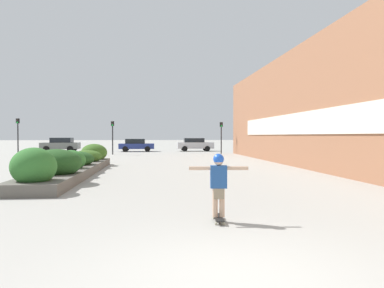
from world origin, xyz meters
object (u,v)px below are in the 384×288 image
skateboarder (219,179)px  car_rightmost (195,144)px  traffic_light_left (113,132)px  car_center_right (136,145)px  traffic_light_right (221,132)px  skateboard (219,218)px  car_leftmost (280,144)px  car_center_left (61,144)px  traffic_light_far_left (18,130)px

skateboarder → car_rightmost: 35.57m
car_rightmost → traffic_light_left: size_ratio=1.31×
skateboarder → car_center_right: (-3.36, 34.94, -0.14)m
car_center_right → traffic_light_right: size_ratio=1.25×
skateboard → skateboarder: bearing=4.5°
skateboard → car_center_right: 35.11m
car_leftmost → car_rightmost: 10.15m
car_rightmost → car_leftmost: bearing=90.5°
car_center_left → traffic_light_far_left: (-2.42, -5.94, 1.49)m
skateboarder → traffic_light_left: (-5.27, 28.37, 1.29)m
skateboard → car_center_left: car_center_left is taller
traffic_light_left → traffic_light_far_left: traffic_light_far_left is taller
traffic_light_right → car_center_right: bearing=145.0°
skateboard → skateboarder: 0.82m
traffic_light_left → car_rightmost: bearing=39.3°
traffic_light_left → traffic_light_right: (10.53, 0.54, -0.02)m
traffic_light_left → traffic_light_right: size_ratio=1.01×
car_center_left → car_rightmost: size_ratio=0.96×
car_leftmost → traffic_light_right: size_ratio=1.35×
car_center_right → traffic_light_right: 10.62m
car_leftmost → traffic_light_left: 20.13m
car_leftmost → car_rightmost: (-10.15, -0.09, -0.01)m
car_leftmost → car_rightmost: car_leftmost is taller
car_leftmost → car_center_right: 16.87m
skateboard → traffic_light_far_left: traffic_light_far_left is taller
skateboard → car_rightmost: bearing=89.1°
car_rightmost → traffic_light_right: size_ratio=1.33×
traffic_light_left → traffic_light_right: 10.55m
car_rightmost → skateboarder: bearing=-5.4°
car_center_left → car_rightmost: 14.90m
skateboard → traffic_light_left: 28.93m
traffic_light_left → car_center_left: bearing=135.8°
car_leftmost → car_center_left: (-25.01, -1.07, 0.03)m
skateboarder → traffic_light_left: size_ratio=0.41×
car_center_right → car_rightmost: size_ratio=0.94×
car_center_right → traffic_light_left: 6.99m
traffic_light_left → traffic_light_far_left: bearing=179.1°
traffic_light_left → skateboard: bearing=-79.5°
car_leftmost → car_center_right: size_ratio=1.08×
car_center_left → traffic_light_far_left: 6.58m
skateboard → skateboarder: size_ratio=0.60×
traffic_light_far_left → traffic_light_left: bearing=-0.9°
skateboard → traffic_light_far_left: size_ratio=0.23×
car_center_left → car_center_right: size_ratio=1.02×
car_center_right → traffic_light_right: bearing=55.0°
skateboard → car_leftmost: (13.50, 35.50, 0.72)m
skateboarder → traffic_light_right: 29.41m
skateboard → traffic_light_right: (5.26, 28.91, 2.09)m
car_center_left → traffic_light_right: 17.72m
skateboarder → traffic_light_left: traffic_light_left is taller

